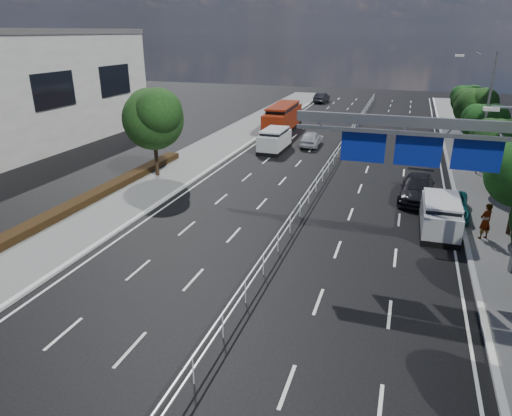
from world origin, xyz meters
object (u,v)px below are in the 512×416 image
(overhead_gantry, at_px, (437,146))
(white_minivan, at_px, (275,140))
(pedestrian_a, at_px, (486,221))
(red_bus, at_px, (283,117))
(near_car_dark, at_px, (322,98))
(silver_minivan, at_px, (440,215))
(parked_car_teal, at_px, (449,205))
(parked_car_dark, at_px, (417,189))
(near_car_silver, at_px, (311,139))

(overhead_gantry, xyz_separation_m, white_minivan, (-12.64, 18.45, -4.62))
(pedestrian_a, bearing_deg, red_bus, -90.56)
(near_car_dark, bearing_deg, silver_minivan, 113.56)
(parked_car_teal, bearing_deg, silver_minivan, -100.99)
(near_car_dark, distance_m, parked_car_dark, 43.41)
(pedestrian_a, bearing_deg, overhead_gantry, 10.84)
(white_minivan, height_order, parked_car_dark, white_minivan)
(red_bus, xyz_separation_m, silver_minivan, (15.18, -23.22, -0.58))
(red_bus, relative_size, near_car_silver, 2.35)
(near_car_dark, xyz_separation_m, pedestrian_a, (17.34, -46.67, 0.41))
(near_car_silver, bearing_deg, red_bus, -53.02)
(white_minivan, distance_m, red_bus, 8.88)
(white_minivan, relative_size, pedestrian_a, 2.40)
(overhead_gantry, xyz_separation_m, pedestrian_a, (3.09, 3.36, -4.49))
(parked_car_teal, bearing_deg, parked_car_dark, 129.92)
(near_car_dark, relative_size, parked_car_teal, 0.91)
(near_car_dark, height_order, parked_car_teal, near_car_dark)
(parked_car_dark, height_order, pedestrian_a, pedestrian_a)
(near_car_silver, relative_size, near_car_dark, 0.97)
(silver_minivan, bearing_deg, near_car_dark, 107.55)
(overhead_gantry, relative_size, near_car_silver, 2.47)
(white_minivan, bearing_deg, parked_car_dark, -36.37)
(overhead_gantry, bearing_deg, near_car_silver, 114.70)
(overhead_gantry, height_order, pedestrian_a, overhead_gantry)
(red_bus, distance_m, parked_car_dark, 22.99)
(near_car_silver, distance_m, pedestrian_a, 22.21)
(overhead_gantry, distance_m, silver_minivan, 6.19)
(parked_car_dark, bearing_deg, overhead_gantry, -84.21)
(near_car_silver, distance_m, near_car_dark, 28.96)
(parked_car_teal, xyz_separation_m, pedestrian_a, (1.53, -3.26, 0.46))
(pedestrian_a, bearing_deg, parked_car_teal, -101.53)
(near_car_dark, distance_m, pedestrian_a, 49.79)
(white_minivan, height_order, near_car_silver, white_minivan)
(silver_minivan, height_order, parked_car_dark, silver_minivan)
(overhead_gantry, xyz_separation_m, near_car_dark, (-14.25, 50.03, -4.90))
(overhead_gantry, distance_m, near_car_silver, 24.07)
(pedestrian_a, bearing_deg, white_minivan, -80.43)
(parked_car_teal, relative_size, parked_car_dark, 0.94)
(parked_car_teal, bearing_deg, pedestrian_a, -62.79)
(white_minivan, distance_m, parked_car_teal, 18.48)
(overhead_gantry, distance_m, red_bus, 30.95)
(near_car_silver, distance_m, silver_minivan, 20.53)
(red_bus, bearing_deg, parked_car_dark, -54.18)
(overhead_gantry, distance_m, white_minivan, 22.84)
(red_bus, distance_m, pedestrian_a, 29.44)
(white_minivan, xyz_separation_m, near_car_dark, (-1.62, 31.58, -0.28))
(red_bus, xyz_separation_m, near_car_silver, (4.39, -5.75, -0.80))
(red_bus, bearing_deg, near_car_silver, -54.38)
(overhead_gantry, xyz_separation_m, parked_car_teal, (1.56, 6.63, -4.95))
(near_car_silver, xyz_separation_m, pedestrian_a, (12.94, -18.05, 0.41))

